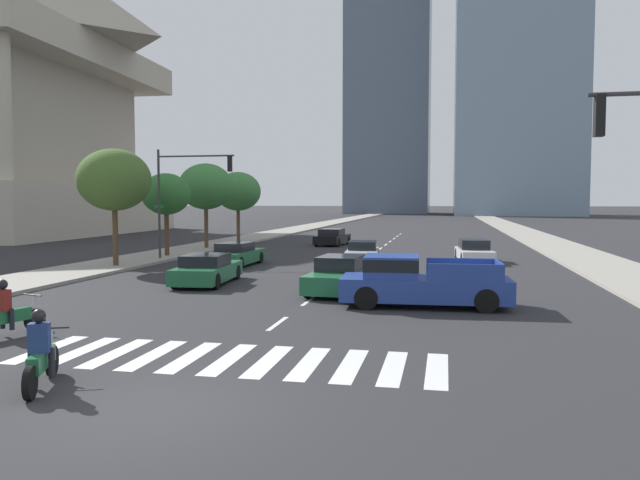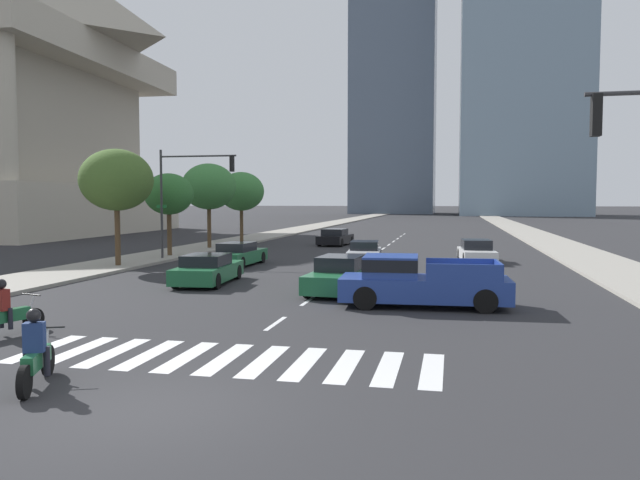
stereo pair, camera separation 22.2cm
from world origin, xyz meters
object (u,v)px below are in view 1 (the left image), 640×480
(sedan_silver_5, at_px, (362,253))
(street_tree_nearest, at_px, (114,180))
(motorcycle_third, at_px, (41,357))
(sedan_white_3, at_px, (474,252))
(sedan_green_4, at_px, (339,276))
(pickup_truck, at_px, (417,282))
(street_tree_fourth, at_px, (238,192))
(sedan_green_1, at_px, (236,255))
(sedan_green_0, at_px, (207,270))
(street_tree_second, at_px, (166,194))
(sedan_black_2, at_px, (332,238))
(street_tree_third, at_px, (206,187))
(motorcycle_trailing, at_px, (6,314))
(traffic_signal_far, at_px, (186,184))

(sedan_silver_5, distance_m, street_tree_nearest, 13.84)
(motorcycle_third, relative_size, sedan_white_3, 0.45)
(sedan_green_4, bearing_deg, pickup_truck, 52.49)
(motorcycle_third, bearing_deg, street_tree_fourth, -7.74)
(sedan_white_3, bearing_deg, pickup_truck, -14.05)
(pickup_truck, bearing_deg, sedan_green_1, -49.91)
(sedan_green_0, bearing_deg, street_tree_second, 28.47)
(pickup_truck, height_order, sedan_green_1, pickup_truck)
(street_tree_second, bearing_deg, sedan_white_3, 4.07)
(pickup_truck, xyz_separation_m, sedan_white_3, (2.53, 15.71, -0.24))
(street_tree_nearest, bearing_deg, sedan_green_0, -34.27)
(sedan_black_2, relative_size, street_tree_third, 0.76)
(motorcycle_trailing, height_order, street_tree_nearest, street_tree_nearest)
(sedan_green_1, bearing_deg, sedan_black_2, -6.61)
(sedan_black_2, xyz_separation_m, traffic_signal_far, (-5.91, -14.21, 3.84))
(traffic_signal_far, bearing_deg, street_tree_fourth, 97.82)
(traffic_signal_far, bearing_deg, sedan_green_1, -26.45)
(motorcycle_trailing, xyz_separation_m, street_tree_second, (-5.68, 21.16, 3.28))
(sedan_black_2, height_order, street_tree_fourth, street_tree_fourth)
(pickup_truck, xyz_separation_m, street_tree_nearest, (-15.74, 8.46, 3.72))
(motorcycle_third, height_order, pickup_truck, pickup_truck)
(sedan_white_3, bearing_deg, motorcycle_trailing, -34.16)
(sedan_black_2, distance_m, traffic_signal_far, 15.86)
(sedan_black_2, xyz_separation_m, street_tree_nearest, (-7.97, -18.39, 3.94))
(motorcycle_third, height_order, sedan_green_0, motorcycle_third)
(sedan_silver_5, distance_m, street_tree_second, 12.54)
(street_tree_nearest, height_order, street_tree_fourth, street_tree_nearest)
(street_tree_third, bearing_deg, pickup_truck, -52.80)
(sedan_black_2, height_order, street_tree_nearest, street_tree_nearest)
(street_tree_fourth, bearing_deg, sedan_white_3, -33.08)
(traffic_signal_far, distance_m, street_tree_fourth, 15.12)
(sedan_white_3, distance_m, traffic_signal_far, 16.95)
(sedan_white_3, bearing_deg, sedan_green_4, -27.99)
(sedan_black_2, distance_m, sedan_green_4, 24.65)
(street_tree_nearest, bearing_deg, street_tree_second, 90.00)
(motorcycle_trailing, distance_m, traffic_signal_far, 20.10)
(sedan_white_3, bearing_deg, street_tree_second, -90.83)
(pickup_truck, relative_size, sedan_silver_5, 1.17)
(pickup_truck, height_order, street_tree_nearest, street_tree_nearest)
(sedan_green_4, bearing_deg, sedan_silver_5, -173.29)
(sedan_green_4, bearing_deg, street_tree_second, -129.25)
(traffic_signal_far, bearing_deg, motorcycle_trailing, -79.40)
(pickup_truck, height_order, street_tree_third, street_tree_third)
(sedan_white_3, relative_size, street_tree_third, 0.76)
(sedan_black_2, xyz_separation_m, sedan_silver_5, (4.11, -12.94, -0.04))
(street_tree_nearest, bearing_deg, sedan_silver_5, 24.27)
(street_tree_second, bearing_deg, sedan_green_0, -57.14)
(sedan_green_1, distance_m, sedan_white_3, 13.49)
(motorcycle_trailing, xyz_separation_m, traffic_signal_far, (-3.63, 19.39, 3.86))
(pickup_truck, distance_m, sedan_white_3, 15.92)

